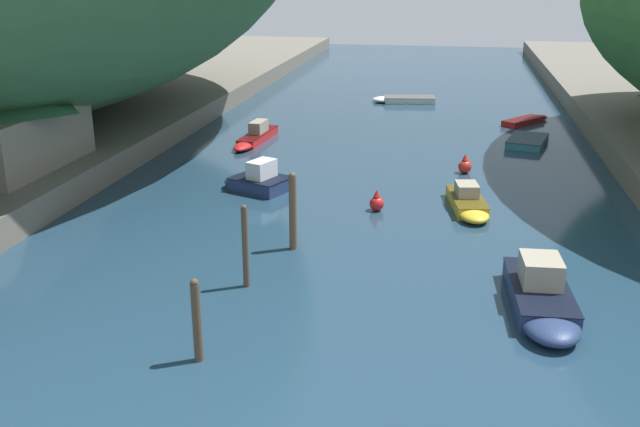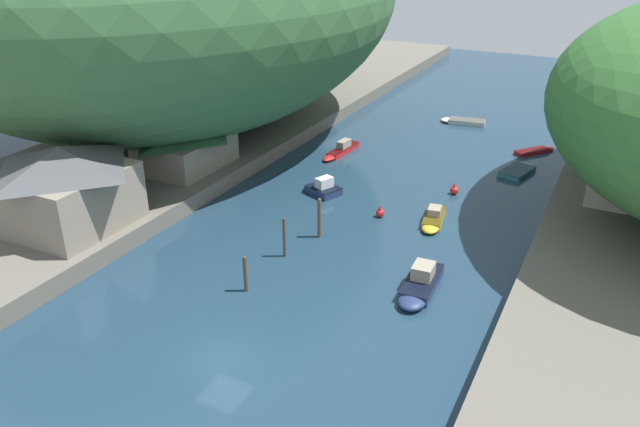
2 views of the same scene
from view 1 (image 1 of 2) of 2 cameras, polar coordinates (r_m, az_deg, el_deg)
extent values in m
plane|color=#1E384C|center=(42.49, 4.50, 4.25)|extent=(130.00, 130.00, 0.00)
cube|color=#666056|center=(50.80, -23.91, 5.96)|extent=(22.00, 120.00, 1.41)
cube|color=teal|center=(48.00, 16.25, 5.56)|extent=(3.01, 4.18, 0.45)
ellipsoid|color=teal|center=(49.81, 16.60, 6.01)|extent=(2.44, 2.33, 0.45)
cube|color=#132A33|center=(47.94, 16.27, 5.84)|extent=(3.07, 4.26, 0.03)
cube|color=silver|center=(61.31, 7.18, 9.03)|extent=(4.36, 2.44, 0.47)
ellipsoid|color=silver|center=(61.20, 5.22, 9.08)|extent=(2.29, 2.08, 0.47)
cube|color=#504E4A|center=(61.27, 7.19, 9.26)|extent=(4.45, 2.49, 0.03)
cube|color=red|center=(54.44, 15.95, 7.10)|extent=(3.28, 3.74, 0.38)
ellipsoid|color=red|center=(56.04, 17.03, 7.33)|extent=(2.06, 2.20, 0.38)
cube|color=#450A0A|center=(54.40, 15.97, 7.31)|extent=(3.35, 3.82, 0.03)
cube|color=red|center=(47.44, -4.99, 6.13)|extent=(1.54, 5.11, 0.49)
ellipsoid|color=red|center=(45.15, -6.07, 5.42)|extent=(1.29, 2.59, 0.49)
cube|color=#450A0A|center=(47.38, -5.00, 6.43)|extent=(1.57, 5.21, 0.03)
cube|color=#9E937F|center=(47.44, -4.95, 6.92)|extent=(0.94, 1.82, 0.78)
cube|color=gold|center=(34.71, 11.64, 0.92)|extent=(2.02, 4.01, 0.53)
ellipsoid|color=gold|center=(32.93, 12.21, -0.13)|extent=(1.64, 2.11, 0.53)
cube|color=#4C3E0E|center=(34.63, 11.67, 1.36)|extent=(2.06, 4.10, 0.03)
cube|color=#9E937F|center=(34.65, 11.67, 1.88)|extent=(1.20, 1.49, 0.62)
cube|color=navy|center=(25.48, 17.11, -6.24)|extent=(2.14, 4.75, 0.69)
ellipsoid|color=navy|center=(23.43, 18.02, -8.66)|extent=(1.91, 2.42, 0.69)
cube|color=black|center=(25.33, 17.19, -5.50)|extent=(2.18, 4.84, 0.03)
cube|color=#9E937F|center=(25.28, 17.24, -4.41)|extent=(1.40, 1.70, 0.95)
cube|color=navy|center=(36.67, -4.76, 2.36)|extent=(3.28, 2.98, 0.68)
ellipsoid|color=navy|center=(37.47, -6.39, 2.68)|extent=(2.00, 2.37, 0.68)
cube|color=black|center=(36.56, -4.78, 2.89)|extent=(3.35, 3.04, 0.03)
cube|color=silver|center=(36.39, -4.69, 3.55)|extent=(1.43, 1.73, 0.92)
cylinder|color=#4C3D2D|center=(21.01, -9.82, -8.62)|extent=(0.27, 0.27, 2.44)
sphere|color=#4C3D2D|center=(20.45, -10.02, -5.47)|extent=(0.24, 0.24, 0.24)
cylinder|color=#4C3D2D|center=(25.37, -5.99, -2.78)|extent=(0.23, 0.23, 2.95)
sphere|color=#4C3D2D|center=(24.84, -6.11, 0.47)|extent=(0.20, 0.20, 0.20)
cylinder|color=brown|center=(28.61, -2.18, 0.00)|extent=(0.31, 0.31, 3.04)
sphere|color=brown|center=(28.12, -2.22, 3.04)|extent=(0.28, 0.28, 0.28)
sphere|color=red|center=(40.46, 11.51, 3.70)|extent=(0.74, 0.74, 0.74)
cone|color=red|center=(40.31, 11.57, 4.46)|extent=(0.37, 0.37, 0.37)
sphere|color=red|center=(33.60, 4.56, 0.79)|extent=(0.69, 0.69, 0.69)
cone|color=red|center=(33.44, 4.58, 1.63)|extent=(0.34, 0.34, 0.34)
cylinder|color=#282D3D|center=(37.23, -20.91, 3.79)|extent=(0.13, 0.13, 0.85)
cylinder|color=#282D3D|center=(37.39, -20.85, 3.86)|extent=(0.13, 0.13, 0.85)
cube|color=#2D2D33|center=(37.14, -21.02, 4.92)|extent=(0.33, 0.43, 0.62)
sphere|color=beige|center=(37.05, -21.09, 5.54)|extent=(0.22, 0.22, 0.22)
camera|label=2|loc=(20.81, 146.87, 16.90)|focal=35.00mm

